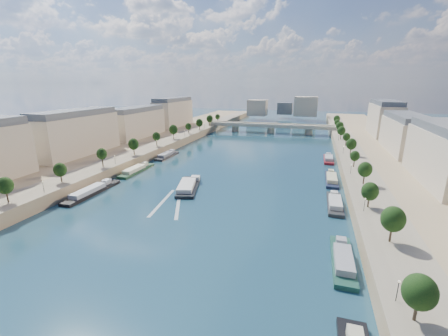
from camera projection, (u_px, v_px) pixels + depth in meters
The scene contains 17 objects.
ground at pixel (238, 167), 156.04m from camera, with size 700.00×700.00×0.00m, color #0C2A36.
quay_left at pixel (119, 153), 175.43m from camera, with size 44.00×520.00×5.00m, color #9E8460.
quay_right at pixel (393, 174), 135.30m from camera, with size 44.00×520.00×5.00m, color #9E8460.
pave_left at pixel (142, 150), 170.55m from camera, with size 14.00×520.00×0.10m, color gray.
pave_right at pixel (357, 166), 138.78m from camera, with size 14.00×520.00×0.10m, color gray.
trees_left at pixel (146, 141), 170.35m from camera, with size 4.80×268.80×8.26m.
trees_right at pixel (352, 150), 147.06m from camera, with size 4.80×268.80×8.26m.
lamps_left at pixel (138, 150), 159.34m from camera, with size 0.36×200.36×4.28m.
lamps_right at pixel (347, 157), 143.89m from camera, with size 0.36×200.36×4.28m.
buildings_left at pixel (111, 126), 186.29m from camera, with size 16.00×226.00×23.20m.
buildings_right at pixel (422, 140), 138.91m from camera, with size 16.00×226.00×23.20m.
skyline at pixel (287, 107), 353.26m from camera, with size 79.00×42.00×22.00m.
bridge at pixel (271, 127), 261.45m from camera, with size 112.00×12.00×8.15m.
tour_barge at pixel (188, 186), 123.65m from camera, with size 13.46×26.05×3.59m.
wake at pixel (170, 203), 108.54m from camera, with size 14.30×25.91×0.04m.
moored_barges_left at pixel (102, 187), 123.25m from camera, with size 5.00×151.76×3.60m.
moored_barges_right at pixel (335, 206), 104.17m from camera, with size 5.00×157.60×3.60m.
Camera 1 is at (36.39, -46.02, 41.97)m, focal length 24.00 mm.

